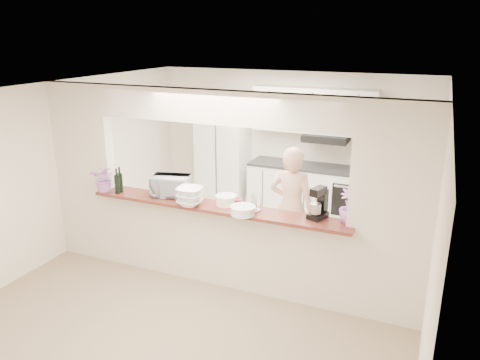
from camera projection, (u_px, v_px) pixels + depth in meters
The scene contains 19 objects.
floor at pixel (219, 282), 6.13m from camera, with size 6.00×6.00×0.00m, color tan.
tile_overlay at pixel (261, 236), 7.49m from camera, with size 5.00×2.90×0.01m, color beige.
partition at pixel (217, 174), 5.69m from camera, with size 5.00×0.15×2.50m.
bar_counter at pixel (218, 242), 5.96m from camera, with size 3.40×0.38×1.09m.
kitchen_cabinets at pixel (275, 159), 8.30m from camera, with size 3.15×0.62×2.25m.
refrigerator at pixel (407, 182), 7.43m from camera, with size 0.75×0.70×1.70m, color #A2A2A7.
flower_left at pixel (105, 178), 6.22m from camera, with size 0.33×0.29×0.37m, color #C568A6.
wine_bottle_a at pixel (120, 182), 6.22m from camera, with size 0.07×0.07×0.35m.
wine_bottle_b at pixel (117, 184), 6.16m from camera, with size 0.07×0.07×0.34m.
toaster_oven at pixel (171, 186), 6.07m from camera, with size 0.48×0.33×0.27m, color #AFAFB4.
serving_bowls at pixel (190, 197), 5.73m from camera, with size 0.31×0.31×0.23m, color white.
plate_stack_a at pixel (226, 200), 5.78m from camera, with size 0.26×0.26×0.12m.
plate_stack_b at pixel (243, 210), 5.47m from camera, with size 0.30×0.30×0.10m.
red_bowl at pixel (235, 202), 5.79m from camera, with size 0.17×0.17×0.08m, color maroon.
tan_bowl at pixel (247, 207), 5.62m from camera, with size 0.14×0.14×0.06m, color beige.
utensil_caddy at pixel (251, 203), 5.60m from camera, with size 0.24×0.16×0.21m.
stand_mixer at pixel (319, 204), 5.34m from camera, with size 0.23×0.28×0.37m.
flower_right at pixel (349, 206), 5.19m from camera, with size 0.22×0.22×0.39m, color #BF6FCE.
person at pixel (291, 209), 6.31m from camera, with size 0.62×0.41×1.71m, color #DCA98F.
Camera 1 is at (2.40, -4.89, 3.13)m, focal length 35.00 mm.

